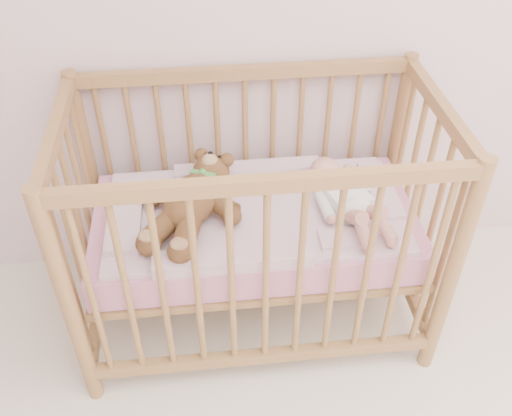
{
  "coord_description": "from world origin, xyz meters",
  "views": [
    {
      "loc": [
        -0.61,
        -0.03,
        1.95
      ],
      "look_at": [
        -0.44,
        1.55,
        0.62
      ],
      "focal_mm": 40.0,
      "sensor_mm": 36.0,
      "label": 1
    }
  ],
  "objects": [
    {
      "name": "crib",
      "position": [
        -0.44,
        1.6,
        0.5
      ],
      "size": [
        1.36,
        0.76,
        1.0
      ],
      "primitive_type": null,
      "color": "#9A6E41",
      "rests_on": "floor"
    },
    {
      "name": "mattress",
      "position": [
        -0.44,
        1.6,
        0.49
      ],
      "size": [
        1.22,
        0.62,
        0.13
      ],
      "primitive_type": "cube",
      "color": "pink",
      "rests_on": "crib"
    },
    {
      "name": "blanket",
      "position": [
        -0.44,
        1.6,
        0.56
      ],
      "size": [
        1.1,
        0.58,
        0.06
      ],
      "primitive_type": null,
      "color": "#CF8EA3",
      "rests_on": "mattress"
    },
    {
      "name": "baby",
      "position": [
        -0.1,
        1.58,
        0.64
      ],
      "size": [
        0.4,
        0.58,
        0.13
      ],
      "primitive_type": null,
      "rotation": [
        0.0,
        0.0,
        0.29
      ],
      "color": "white",
      "rests_on": "blanket"
    },
    {
      "name": "teddy_bear",
      "position": [
        -0.68,
        1.58,
        0.65
      ],
      "size": [
        0.61,
        0.69,
        0.16
      ],
      "primitive_type": null,
      "rotation": [
        0.0,
        0.0,
        -0.43
      ],
      "color": "brown",
      "rests_on": "blanket"
    }
  ]
}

